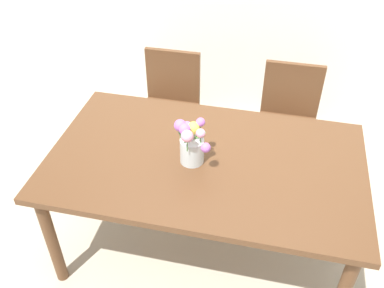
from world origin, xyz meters
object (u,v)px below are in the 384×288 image
(dining_table, at_px, (205,169))
(chair_left, at_px, (170,102))
(flower_vase, at_px, (191,142))
(chair_right, at_px, (288,117))

(dining_table, distance_m, chair_left, 0.99)
(chair_left, height_order, flower_vase, flower_vase)
(dining_table, bearing_deg, chair_right, 62.62)
(dining_table, relative_size, flower_vase, 6.52)
(chair_right, bearing_deg, chair_left, 0.00)
(dining_table, distance_m, flower_vase, 0.23)
(flower_vase, bearing_deg, chair_right, 59.92)
(chair_left, height_order, chair_right, same)
(dining_table, relative_size, chair_right, 1.99)
(chair_left, xyz_separation_m, flower_vase, (0.38, -0.91, 0.38))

